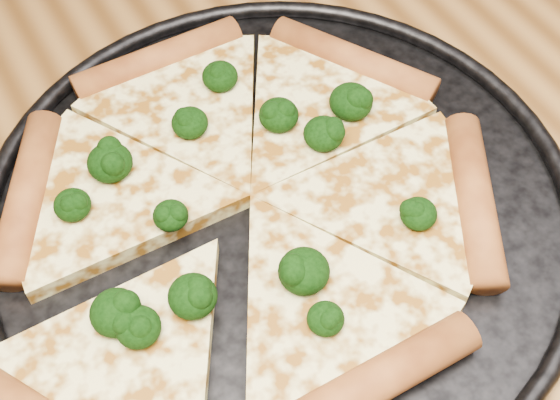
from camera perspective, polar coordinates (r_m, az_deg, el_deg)
dining_table at (r=0.59m, az=-6.44°, el=-8.90°), size 1.20×0.90×0.75m
pizza_pan at (r=0.52m, az=-0.00°, el=-0.52°), size 0.41×0.41×0.02m
pizza at (r=0.51m, az=-2.59°, el=-0.34°), size 0.38×0.32×0.03m
broccoli_florets at (r=0.50m, az=-4.05°, el=-0.25°), size 0.24×0.23×0.02m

